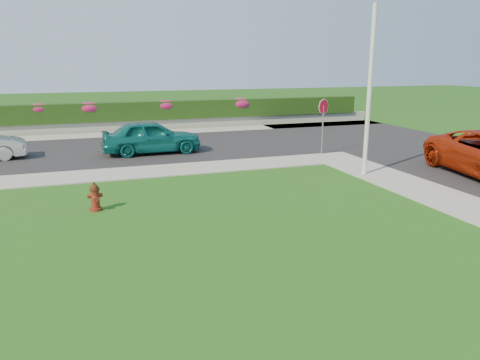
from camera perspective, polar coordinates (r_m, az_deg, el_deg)
name	(u,v)px	position (r m, az deg, el deg)	size (l,w,h in m)	color
ground	(260,262)	(9.88, 2.44, -9.96)	(120.00, 120.00, 0.00)	black
street_far	(42,154)	(22.80, -22.99, 2.91)	(26.00, 8.00, 0.04)	black
sidewalk_far	(2,182)	(18.03, -27.05, -0.26)	(24.00, 2.00, 0.04)	gray
curb_corner	(334,158)	(20.62, 11.44, 2.68)	(2.00, 2.00, 0.04)	gray
sidewalk_beyond	(123,134)	(27.77, -14.12, 5.46)	(34.00, 2.00, 0.04)	gray
retaining_wall	(120,126)	(29.21, -14.44, 6.41)	(34.00, 0.40, 0.60)	gray
hedge	(119,112)	(29.21, -14.56, 8.08)	(32.00, 0.90, 1.10)	black
fire_hydrant	(95,197)	(13.63, -17.25, -2.02)	(0.41, 0.39, 0.81)	#4D130C
sedan_teal	(152,137)	(21.41, -10.73, 5.21)	(1.76, 4.36, 1.49)	#0C5D5A
utility_pole	(369,93)	(17.40, 15.49, 10.23)	(0.16, 0.16, 5.98)	silver
stop_sign	(323,114)	(20.97, 10.12, 7.97)	(0.63, 0.28, 2.49)	slate
flower_clump_c	(39,109)	(29.07, -23.33, 7.96)	(1.24, 0.80, 0.62)	#A81C5D
flower_clump_d	(89,108)	(29.00, -17.92, 8.35)	(1.40, 0.90, 0.70)	#A81C5D
flower_clump_e	(165,106)	(29.44, -9.09, 8.95)	(1.35, 0.87, 0.68)	#A81C5D
flower_clump_f	(241,104)	(30.68, 0.08, 9.29)	(1.46, 0.94, 0.73)	#A81C5D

